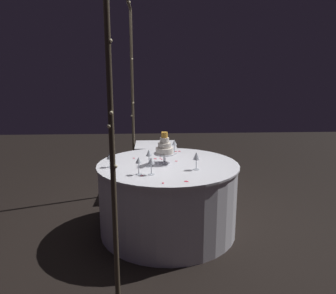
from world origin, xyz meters
The scene contains 23 objects.
ground_plane centered at (0.00, 0.00, 0.00)m, with size 12.00×12.00×0.00m, color black.
decorative_arch centered at (0.00, 0.42, 1.61)m, with size 2.32×0.06×2.47m.
main_table centered at (0.00, 0.00, 0.37)m, with size 1.46×1.46×0.74m.
side_table centered at (1.11, 0.12, 0.35)m, with size 0.56×0.56×0.71m.
tiered_cake centered at (0.00, 0.04, 0.90)m, with size 0.22×0.22×0.33m.
wine_glass_0 centered at (-0.37, 0.17, 0.86)m, with size 0.06×0.06×0.16m.
wine_glass_1 centered at (-0.36, 0.29, 0.86)m, with size 0.06×0.06×0.16m.
wine_glass_2 centered at (-0.11, 0.58, 0.85)m, with size 0.06×0.06×0.15m.
wine_glass_3 centered at (-0.24, -0.26, 0.87)m, with size 0.07×0.07×0.17m.
wine_glass_4 centered at (-0.11, 0.19, 0.87)m, with size 0.06×0.06×0.18m.
wine_glass_5 centered at (0.41, -0.10, 0.86)m, with size 0.06×0.06×0.17m.
rose_petal_0 centered at (0.52, 0.08, 0.74)m, with size 0.03×0.02×0.00m, color #E02D47.
rose_petal_1 centered at (0.52, -0.12, 0.74)m, with size 0.04×0.03×0.00m, color #E02D47.
rose_petal_2 centered at (0.08, -0.09, 0.74)m, with size 0.03×0.02×0.00m, color #E02D47.
rose_petal_3 centered at (-0.41, 0.26, 0.74)m, with size 0.03×0.02×0.00m, color #E02D47.
rose_petal_4 centered at (-0.62, 0.08, 0.74)m, with size 0.03×0.02×0.00m, color #E02D47.
rose_petal_5 centered at (-0.59, -0.12, 0.74)m, with size 0.04×0.03×0.00m, color #E02D47.
rose_petal_6 centered at (0.53, -0.16, 0.74)m, with size 0.04×0.03×0.00m, color #E02D47.
rose_petal_7 centered at (0.16, 0.06, 0.74)m, with size 0.02×0.02×0.00m, color #E02D47.
rose_petal_8 centered at (0.21, 0.07, 0.74)m, with size 0.03×0.02×0.00m, color #E02D47.
rose_petal_9 centered at (0.47, -0.02, 0.74)m, with size 0.03×0.02×0.00m, color #E02D47.
rose_petal_10 centered at (0.23, 0.37, 0.74)m, with size 0.03×0.02×0.00m, color #E02D47.
rose_petal_11 centered at (0.19, 0.13, 0.74)m, with size 0.04×0.03×0.00m, color #E02D47.
Camera 1 is at (-3.05, 0.16, 1.59)m, focal length 32.76 mm.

